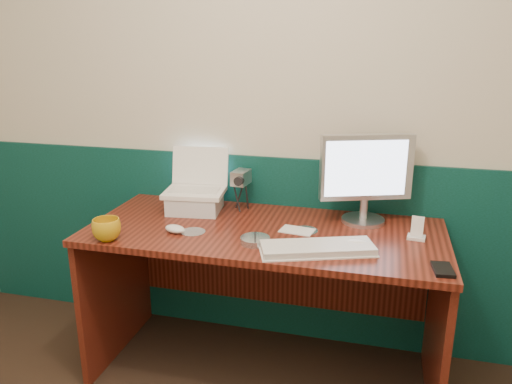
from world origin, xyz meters
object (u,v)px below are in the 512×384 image
(desk, at_px, (264,303))
(keyboard, at_px, (317,249))
(laptop, at_px, (194,171))
(mug, at_px, (107,230))
(monitor, at_px, (366,179))
(camcorder, at_px, (241,192))

(desk, distance_m, keyboard, 0.51)
(laptop, height_order, keyboard, laptop)
(mug, bearing_deg, monitor, 25.53)
(desk, height_order, camcorder, camcorder)
(keyboard, height_order, mug, mug)
(desk, bearing_deg, mug, -154.75)
(laptop, height_order, camcorder, laptop)
(mug, bearing_deg, laptop, 63.14)
(laptop, distance_m, mug, 0.53)
(monitor, height_order, mug, monitor)
(monitor, bearing_deg, keyboard, -131.77)
(desk, distance_m, laptop, 0.72)
(mug, height_order, camcorder, camcorder)
(desk, distance_m, mug, 0.80)
(laptop, distance_m, keyboard, 0.77)
(camcorder, bearing_deg, laptop, -152.03)
(monitor, xyz_separation_m, camcorder, (-0.60, 0.03, -0.12))
(desk, distance_m, camcorder, 0.55)
(desk, distance_m, monitor, 0.75)
(laptop, relative_size, keyboard, 0.64)
(desk, relative_size, mug, 13.21)
(desk, bearing_deg, monitor, 25.93)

